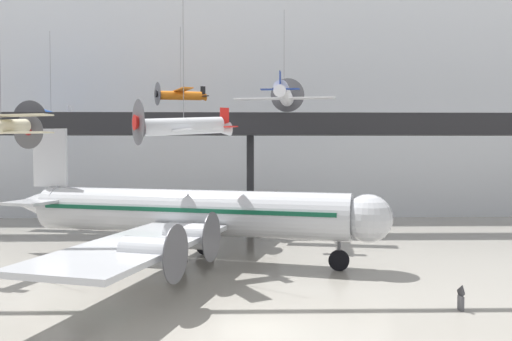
# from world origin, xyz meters

# --- Properties ---
(ground_plane) EXTENTS (260.00, 260.00, 0.00)m
(ground_plane) POSITION_xyz_m (0.00, 0.00, 0.00)
(ground_plane) COLOR gray
(hangar_back_wall) EXTENTS (140.00, 3.00, 25.22)m
(hangar_back_wall) POSITION_xyz_m (0.00, 37.57, 12.61)
(hangar_back_wall) COLOR silver
(hangar_back_wall) RESTS_ON ground
(mezzanine_walkway) EXTENTS (110.00, 3.20, 11.09)m
(mezzanine_walkway) POSITION_xyz_m (0.00, 25.74, 9.39)
(mezzanine_walkway) COLOR black
(mezzanine_walkway) RESTS_ON ground
(airliner_silver_main) EXTENTS (27.13, 31.50, 9.24)m
(airliner_silver_main) POSITION_xyz_m (-4.47, 13.28, 3.33)
(airliner_silver_main) COLOR #B7BABF
(airliner_silver_main) RESTS_ON ground
(suspended_plane_silver_racer) EXTENTS (6.53, 7.36, 11.53)m
(suspended_plane_silver_racer) POSITION_xyz_m (-4.26, 10.04, 9.09)
(suspended_plane_silver_racer) COLOR silver
(suspended_plane_white_twin) EXTENTS (8.81, 7.26, 8.42)m
(suspended_plane_white_twin) POSITION_xyz_m (2.85, 21.88, 12.46)
(suspended_plane_white_twin) COLOR silver
(suspended_plane_blue_trainer) EXTENTS (9.77, 8.05, 10.66)m
(suspended_plane_blue_trainer) POSITION_xyz_m (-19.91, 29.54, 10.88)
(suspended_plane_blue_trainer) COLOR #1E4CAD
(suspended_plane_orange_highwing) EXTENTS (5.34, 6.10, 7.67)m
(suspended_plane_orange_highwing) POSITION_xyz_m (-6.76, 28.00, 13.07)
(suspended_plane_orange_highwing) COLOR orange
(suspended_plane_cream_biplane) EXTENTS (6.69, 5.63, 11.71)m
(suspended_plane_cream_biplane) POSITION_xyz_m (-15.97, 11.23, 9.17)
(suspended_plane_cream_biplane) COLOR beige
(info_sign_pedestal) EXTENTS (0.17, 0.78, 1.24)m
(info_sign_pedestal) POSITION_xyz_m (9.79, 2.31, 0.46)
(info_sign_pedestal) COLOR #4C4C51
(info_sign_pedestal) RESTS_ON ground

